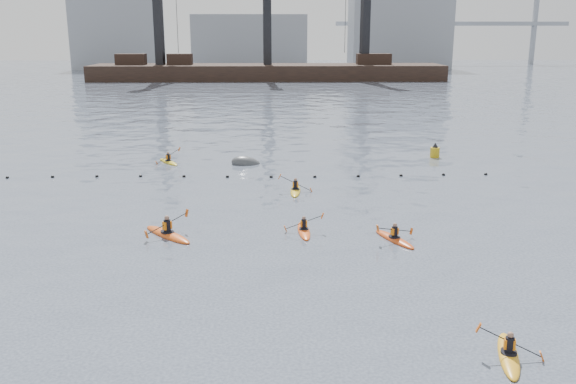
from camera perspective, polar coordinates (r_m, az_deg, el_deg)
name	(u,v)px	position (r m, az deg, el deg)	size (l,w,h in m)	color
ground	(239,334)	(20.76, -4.62, -13.08)	(400.00, 400.00, 0.00)	#323A49
float_line	(249,176)	(42.02, -3.64, 1.47)	(33.24, 0.73, 0.24)	black
barge_pier	(266,70)	(128.57, -2.03, 11.30)	(72.00, 19.30, 29.50)	black
skyline	(277,33)	(168.61, -1.04, 14.63)	(141.00, 28.00, 22.00)	gray
kayaker_0	(304,230)	(30.47, 1.49, -3.58)	(2.00, 2.92, 1.07)	#E95315
kayaker_1	(509,354)	(20.51, 19.94, -14.07)	(2.03, 3.03, 1.14)	orange
kayaker_2	(168,234)	(30.46, -11.20, -3.83)	(2.99, 3.19, 1.25)	#D44D13
kayaker_3	(295,190)	(38.06, 0.70, 0.19)	(2.15, 3.12, 1.23)	gold
kayaker_4	(394,238)	(29.70, 9.92, -4.29)	(1.95, 3.05, 1.02)	#C34012
kayaker_5	(168,161)	(47.40, -11.13, 2.82)	(2.13, 2.82, 1.20)	gold
mooring_buoy	(246,164)	(46.19, -3.93, 2.64)	(2.27, 1.34, 1.14)	#393B3E
nav_buoy	(435,152)	(49.86, 13.58, 3.64)	(0.73, 0.73, 1.34)	yellow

